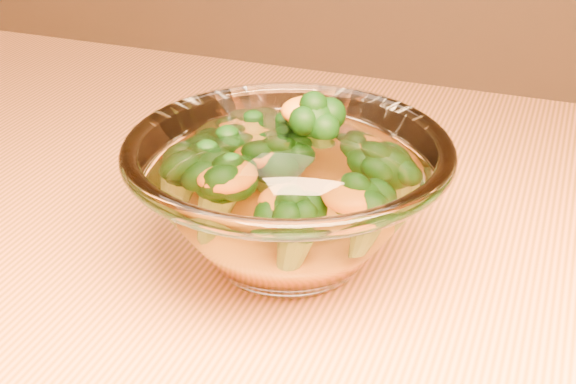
{
  "coord_description": "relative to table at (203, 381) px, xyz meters",
  "views": [
    {
      "loc": [
        0.22,
        -0.4,
        1.06
      ],
      "look_at": [
        0.05,
        0.03,
        0.8
      ],
      "focal_mm": 50.0,
      "sensor_mm": 36.0,
      "label": 1
    }
  ],
  "objects": [
    {
      "name": "table",
      "position": [
        0.0,
        0.0,
        0.0
      ],
      "size": [
        1.2,
        0.8,
        0.75
      ],
      "color": "#DF7543",
      "rests_on": "ground"
    },
    {
      "name": "glass_bowl",
      "position": [
        0.05,
        0.03,
        0.15
      ],
      "size": [
        0.21,
        0.21,
        0.09
      ],
      "color": "white",
      "rests_on": "table"
    },
    {
      "name": "cheese_sauce",
      "position": [
        0.05,
        0.03,
        0.13
      ],
      "size": [
        0.11,
        0.11,
        0.03
      ],
      "primitive_type": "ellipsoid",
      "color": "orange",
      "rests_on": "glass_bowl"
    },
    {
      "name": "broccoli_heap",
      "position": [
        0.05,
        0.04,
        0.16
      ],
      "size": [
        0.15,
        0.14,
        0.08
      ],
      "color": "black",
      "rests_on": "cheese_sauce"
    }
  ]
}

